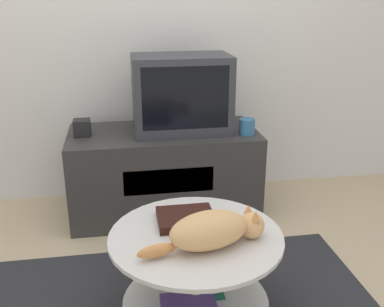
{
  "coord_description": "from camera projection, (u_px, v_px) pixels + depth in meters",
  "views": [
    {
      "loc": [
        -0.18,
        -1.55,
        1.38
      ],
      "look_at": [
        0.16,
        0.53,
        0.61
      ],
      "focal_mm": 42.0,
      "sensor_mm": 36.0,
      "label": 1
    }
  ],
  "objects": [
    {
      "name": "wall_back",
      "position": [
        143.0,
        3.0,
        2.87
      ],
      "size": [
        8.0,
        0.05,
        2.6
      ],
      "color": "silver",
      "rests_on": "ground_plane"
    },
    {
      "name": "tv_stand",
      "position": [
        164.0,
        172.0,
        2.89
      ],
      "size": [
        1.17,
        0.56,
        0.55
      ],
      "color": "#33302D",
      "rests_on": "ground_plane"
    },
    {
      "name": "tv",
      "position": [
        182.0,
        94.0,
        2.73
      ],
      "size": [
        0.59,
        0.35,
        0.47
      ],
      "color": "#333338",
      "rests_on": "tv_stand"
    },
    {
      "name": "speaker",
      "position": [
        82.0,
        128.0,
        2.7
      ],
      "size": [
        0.1,
        0.1,
        0.1
      ],
      "color": "black",
      "rests_on": "tv_stand"
    },
    {
      "name": "mug",
      "position": [
        247.0,
        127.0,
        2.73
      ],
      "size": [
        0.09,
        0.09,
        0.1
      ],
      "color": "teal",
      "rests_on": "tv_stand"
    },
    {
      "name": "coffee_table",
      "position": [
        195.0,
        269.0,
        1.88
      ],
      "size": [
        0.72,
        0.72,
        0.42
      ],
      "color": "#B2B2B7",
      "rests_on": "rug"
    },
    {
      "name": "dvd_box",
      "position": [
        186.0,
        218.0,
        1.92
      ],
      "size": [
        0.24,
        0.2,
        0.04
      ],
      "color": "black",
      "rests_on": "coffee_table"
    },
    {
      "name": "cat",
      "position": [
        213.0,
        230.0,
        1.73
      ],
      "size": [
        0.52,
        0.24,
        0.15
      ],
      "rotation": [
        0.0,
        0.0,
        0.23
      ],
      "color": "tan",
      "rests_on": "coffee_table"
    }
  ]
}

